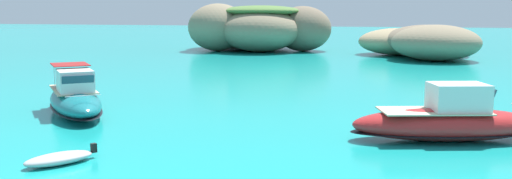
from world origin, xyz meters
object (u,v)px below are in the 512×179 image
Objects in this scene: islet_small at (422,42)px; motorboat_red at (448,121)px; dinghy_tender at (59,158)px; motorboat_teal at (75,99)px; islet_large at (255,30)px.

islet_small is 46.49m from motorboat_red.
motorboat_red reaches higher than dinghy_tender.
dinghy_tender is at bearing -58.26° from motorboat_teal.
islet_large is at bearing 99.61° from dinghy_tender.
islet_large reaches higher than islet_small.
motorboat_red is at bearing -64.84° from islet_large.
dinghy_tender is at bearing -80.39° from islet_large.
motorboat_teal is at bearing -112.72° from islet_small.
islet_large is at bearing 115.16° from motorboat_red.
islet_large is 3.30× the size of motorboat_teal.
islet_small is at bearing -13.86° from islet_large.
motorboat_red is 1.12× the size of motorboat_teal.
dinghy_tender is (-13.75, -54.71, -1.70)m from islet_small.
motorboat_teal is (-19.81, 0.59, 0.00)m from motorboat_red.
motorboat_red is (0.60, -46.47, -1.06)m from islet_small.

